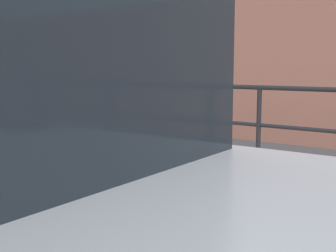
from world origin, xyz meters
TOP-DOWN VIEW (x-y plane):
  - sidewalk_curb at (0.00, 1.67)m, footprint 36.00×3.35m
  - parking_meter at (-0.12, 0.33)m, footprint 0.16×0.17m
  - pedestrian_at_meter at (-0.70, 0.53)m, footprint 0.73×0.56m
  - background_railing at (0.00, 3.09)m, footprint 24.06×0.06m

SIDE VIEW (x-z plane):
  - sidewalk_curb at x=0.00m, z-range 0.00..0.13m
  - background_railing at x=0.00m, z-range 0.36..1.48m
  - parking_meter at x=-0.12m, z-range 0.44..1.89m
  - pedestrian_at_meter at x=-0.70m, z-range 0.27..2.06m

